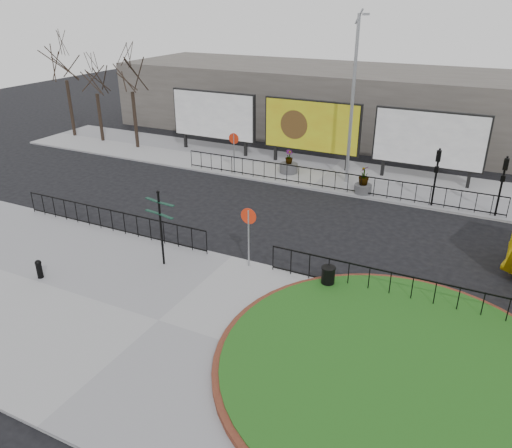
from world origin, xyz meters
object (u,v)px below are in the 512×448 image
Objects in this scene: lamp_post at (353,99)px; bollard at (39,268)px; fingerpost_sign at (160,221)px; planter_c at (363,183)px; litter_bin at (328,278)px; planter_a at (289,166)px; billboard_mid at (311,126)px.

lamp_post is 12.34× the size of bollard.
lamp_post reaches higher than fingerpost_sign.
bollard is at bearing -120.87° from planter_c.
bollard is at bearing -157.61° from litter_bin.
planter_a reaches higher than litter_bin.
litter_bin is 10.27m from planter_c.
lamp_post reaches higher than bollard.
planter_a is (-0.62, -1.97, -2.04)m from billboard_mid.
planter_c is (4.98, -1.44, 0.16)m from planter_a.
billboard_mid is 1.98× the size of fingerpost_sign.
bollard is (-4.18, -17.70, -2.07)m from billboard_mid.
billboard_mid reaches higher than litter_bin.
planter_a is 5.18m from planter_c.
planter_a is (-0.00, 12.76, -1.45)m from fingerpost_sign.
fingerpost_sign is at bearing -105.85° from lamp_post.
planter_c is (-1.48, 10.16, 0.15)m from litter_bin.
bollard is 0.49× the size of planter_c.
fingerpost_sign reaches higher than planter_a.
billboard_mid is 4.23m from lamp_post.
billboard_mid is 5.85m from planter_c.
billboard_mid is 0.67× the size of lamp_post.
fingerpost_sign is 6.72m from litter_bin.
planter_c is (1.35, -1.44, -4.11)m from lamp_post.
billboard_mid is at bearing 76.70° from bollard.
litter_bin is (6.45, 1.16, -1.45)m from fingerpost_sign.
lamp_post is 5.60m from planter_a.
fingerpost_sign reaches higher than bollard.
planter_a is at bearing 119.09° from litter_bin.
fingerpost_sign reaches higher than planter_c.
lamp_post is 17.82m from bollard.
planter_a is at bearing -107.43° from billboard_mid.
planter_c reaches higher than planter_a.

